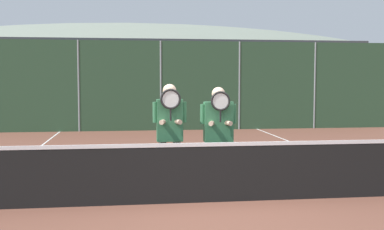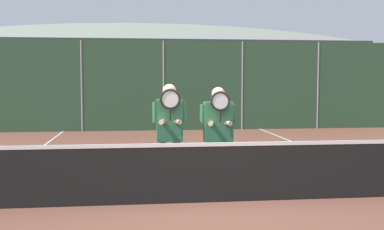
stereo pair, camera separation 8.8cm
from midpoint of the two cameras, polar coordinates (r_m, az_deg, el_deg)
name	(u,v)px [view 2 (the right image)]	position (r m, az deg, el deg)	size (l,w,h in m)	color
ground_plane	(207,202)	(7.42, 2.14, -10.30)	(120.00, 120.00, 0.00)	brown
hill_distant	(141,93)	(68.45, -5.99, 2.64)	(95.63, 53.13, 18.59)	gray
clubhouse_building	(186,78)	(26.76, -0.67, 4.43)	(18.99, 5.50, 3.87)	beige
fence_back	(164,86)	(17.61, -3.24, 3.48)	(17.68, 0.06, 3.27)	gray
tennis_net	(207,172)	(7.31, 2.15, -6.72)	(9.74, 0.09, 1.01)	gray
court_line_left_sideline	(10,170)	(10.56, -20.55, -6.18)	(0.05, 16.00, 0.01)	white
court_line_right_sideline	(347,163)	(11.31, 18.13, -5.44)	(0.05, 16.00, 0.01)	white
player_leftmost	(170,128)	(7.83, -2.36, -1.59)	(0.55, 0.34, 1.79)	white
player_center_left	(218,129)	(7.97, 3.45, -1.65)	(0.61, 0.34, 1.74)	#232838
car_far_left	(48,102)	(20.69, -16.63, 1.45)	(4.75, 1.95, 1.81)	#285638
car_left_of_center	(173,102)	(20.38, -2.09, 1.56)	(4.60, 2.04, 1.80)	slate
car_center	(286,101)	(21.17, 11.22, 1.60)	(4.09, 2.04, 1.82)	maroon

